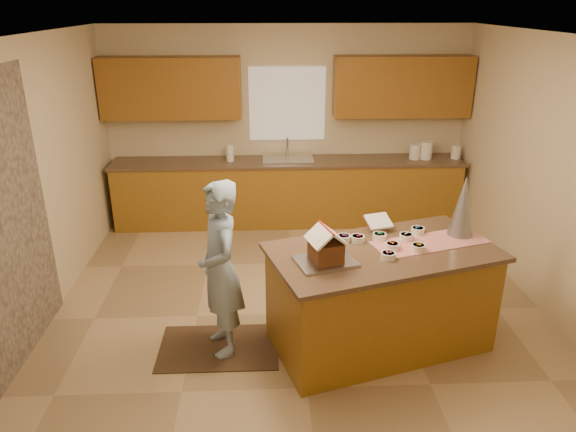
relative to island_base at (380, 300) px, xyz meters
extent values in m
plane|color=tan|center=(-0.70, 0.53, -0.46)|extent=(5.50, 5.50, 0.00)
plane|color=silver|center=(-0.70, 0.53, 2.24)|extent=(5.50, 5.50, 0.00)
plane|color=beige|center=(-0.70, 3.28, 0.89)|extent=(5.50, 5.50, 0.00)
plane|color=beige|center=(-0.70, -2.22, 0.89)|extent=(5.50, 5.50, 0.00)
plane|color=beige|center=(-3.20, 0.53, 0.89)|extent=(5.50, 5.50, 0.00)
plane|color=beige|center=(1.80, 0.53, 0.89)|extent=(5.50, 5.50, 0.00)
cube|color=white|center=(-0.70, 3.25, 1.19)|extent=(1.05, 0.03, 1.00)
cube|color=olive|center=(-0.70, 2.98, -0.02)|extent=(4.80, 0.60, 0.88)
cube|color=brown|center=(-0.70, 2.98, 0.44)|extent=(4.85, 0.63, 0.04)
cube|color=brown|center=(-2.25, 3.10, 1.44)|extent=(1.85, 0.35, 0.80)
cube|color=brown|center=(0.85, 3.10, 1.44)|extent=(1.85, 0.35, 0.80)
cube|color=silver|center=(-0.70, 2.98, 0.43)|extent=(0.70, 0.45, 0.12)
cylinder|color=silver|center=(-0.70, 3.16, 0.60)|extent=(0.03, 0.03, 0.28)
cube|color=olive|center=(0.00, 0.00, 0.00)|extent=(2.07, 1.45, 0.92)
cube|color=brown|center=(0.00, 0.00, 0.48)|extent=(2.18, 1.55, 0.04)
cube|color=#BA100D|center=(0.45, 0.14, 0.51)|extent=(1.11, 0.66, 0.01)
cube|color=silver|center=(-0.54, -0.22, 0.51)|extent=(0.56, 0.48, 0.03)
cube|color=white|center=(0.03, 0.43, 0.60)|extent=(0.27, 0.24, 0.10)
cone|color=silver|center=(0.77, 0.29, 0.79)|extent=(0.29, 0.29, 0.58)
cube|color=black|center=(-1.48, -0.02, -0.45)|extent=(1.09, 0.71, 0.01)
imported|color=#8DA8C8|center=(-1.43, -0.02, 0.35)|extent=(0.54, 0.67, 1.60)
cylinder|color=white|center=(1.06, 2.98, 0.56)|extent=(0.15, 0.15, 0.20)
cylinder|color=white|center=(1.22, 2.98, 0.58)|extent=(0.17, 0.17, 0.24)
cylinder|color=white|center=(1.65, 2.98, 0.55)|extent=(0.13, 0.13, 0.19)
cylinder|color=white|center=(-1.50, 2.98, 0.57)|extent=(0.10, 0.10, 0.22)
cube|color=#563616|center=(-0.54, -0.22, 0.61)|extent=(0.29, 0.31, 0.17)
cube|color=white|center=(-0.60, -0.24, 0.75)|extent=(0.23, 0.32, 0.13)
cube|color=white|center=(-0.47, -0.20, 0.75)|extent=(0.23, 0.32, 0.13)
cylinder|color=red|center=(-0.54, -0.22, 0.81)|extent=(0.11, 0.29, 0.02)
cylinder|color=#3677CC|center=(0.39, 0.34, 0.53)|extent=(0.13, 0.13, 0.06)
cylinder|color=silver|center=(0.24, 0.20, 0.53)|extent=(0.13, 0.13, 0.06)
cylinder|color=#7E3091|center=(-0.33, 0.20, 0.53)|extent=(0.13, 0.13, 0.06)
cylinder|color=pink|center=(0.00, -0.17, 0.53)|extent=(0.13, 0.13, 0.06)
cylinder|color=gold|center=(0.29, -0.03, 0.53)|extent=(0.13, 0.13, 0.06)
cylinder|color=orange|center=(0.07, 0.01, 0.53)|extent=(0.13, 0.13, 0.06)
cylinder|color=#2AB66C|center=(0.01, 0.22, 0.53)|extent=(0.13, 0.13, 0.06)
cylinder|color=#C72367|center=(-0.20, 0.18, 0.53)|extent=(0.13, 0.13, 0.06)
camera|label=1|loc=(-1.02, -4.16, 2.52)|focal=33.36mm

